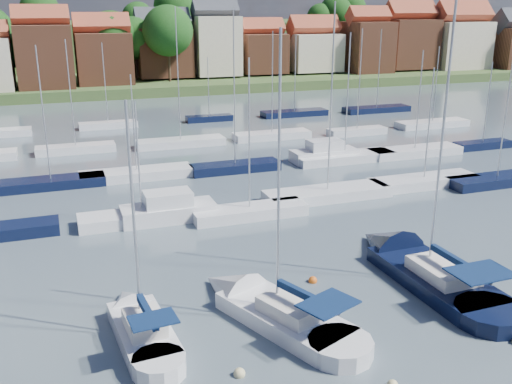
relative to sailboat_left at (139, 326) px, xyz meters
name	(u,v)px	position (x,y,z in m)	size (l,w,h in m)	color
ground	(181,154)	(9.73, 35.04, -0.37)	(260.00, 260.00, 0.00)	#4A5964
sailboat_left	(139,326)	(0.00, 0.00, 0.00)	(3.13, 9.21, 12.42)	silver
sailboat_centre	(265,308)	(6.43, -0.40, -0.01)	(7.17, 11.83, 15.67)	silver
sailboat_navy	(414,266)	(16.72, 1.41, -0.02)	(3.92, 13.93, 19.09)	black
buoy_e	(313,282)	(10.30, 2.10, -0.37)	(0.51, 0.51, 0.51)	#D85914
buoy_h	(239,376)	(3.55, -4.94, -0.37)	(0.52, 0.52, 0.52)	beige
marina_field	(209,159)	(11.64, 30.19, 0.06)	(79.62, 41.41, 15.93)	silver
far_shore_town	(111,53)	(11.96, 127.71, 4.24)	(212.46, 90.00, 22.27)	#46572B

